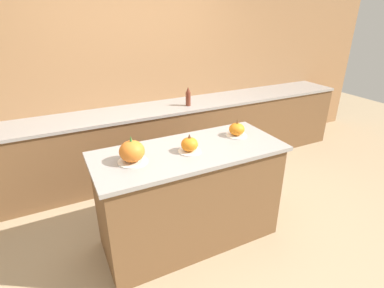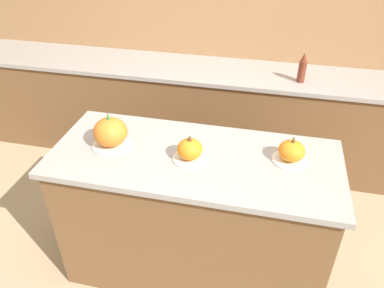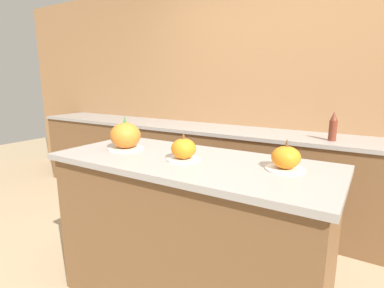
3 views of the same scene
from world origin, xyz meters
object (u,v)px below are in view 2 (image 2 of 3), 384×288
object	(u,v)px
pumpkin_cake_center	(190,150)
pumpkin_cake_right	(291,152)
bottle_tall	(302,68)
pumpkin_cake_left	(111,133)

from	to	relation	value
pumpkin_cake_center	pumpkin_cake_right	xyz separation A→B (m)	(0.54, 0.11, -0.00)
pumpkin_cake_right	bottle_tall	xyz separation A→B (m)	(0.07, 1.18, 0.01)
pumpkin_cake_left	pumpkin_cake_right	world-z (taller)	pumpkin_cake_left
pumpkin_cake_center	bottle_tall	distance (m)	1.43
pumpkin_cake_left	bottle_tall	world-z (taller)	pumpkin_cake_left
pumpkin_cake_right	bottle_tall	size ratio (longest dim) A/B	0.82
pumpkin_cake_center	bottle_tall	xyz separation A→B (m)	(0.61, 1.29, 0.01)
bottle_tall	pumpkin_cake_left	bearing A→B (deg)	-130.82
pumpkin_cake_center	pumpkin_cake_right	size ratio (longest dim) A/B	0.97
pumpkin_cake_center	bottle_tall	world-z (taller)	bottle_tall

